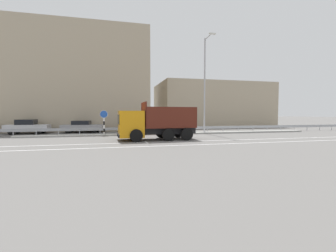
{
  "coord_description": "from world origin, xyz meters",
  "views": [
    {
      "loc": [
        -6.66,
        -22.41,
        2.24
      ],
      "look_at": [
        -1.56,
        -0.79,
        1.05
      ],
      "focal_mm": 24.0,
      "sensor_mm": 36.0,
      "label": 1
    }
  ],
  "objects": [
    {
      "name": "median_guardrail",
      "position": [
        0.0,
        2.71,
        0.57
      ],
      "size": [
        58.46,
        0.09,
        0.78
      ],
      "color": "#9EA0A5",
      "rests_on": "ground_plane"
    },
    {
      "name": "parked_car_1",
      "position": [
        -16.26,
        5.72,
        0.81
      ],
      "size": [
        4.39,
        2.08,
        1.64
      ],
      "rotation": [
        0.0,
        0.0,
        -1.56
      ],
      "color": "silver",
      "rests_on": "ground_plane"
    },
    {
      "name": "lane_strip_0",
      "position": [
        -3.06,
        -4.93,
        0.0
      ],
      "size": [
        58.46,
        0.16,
        0.01
      ],
      "primitive_type": "cube",
      "color": "silver",
      "rests_on": "ground_plane"
    },
    {
      "name": "median_island",
      "position": [
        0.0,
        1.55,
        0.09
      ],
      "size": [
        32.15,
        1.1,
        0.18
      ],
      "primitive_type": "cube",
      "color": "gray",
      "rests_on": "ground_plane"
    },
    {
      "name": "parked_car_2",
      "position": [
        -10.49,
        6.18,
        0.73
      ],
      "size": [
        4.87,
        2.27,
        1.44
      ],
      "rotation": [
        0.0,
        0.0,
        -1.65
      ],
      "color": "#A3A3A8",
      "rests_on": "ground_plane"
    },
    {
      "name": "lane_strip_1",
      "position": [
        -3.06,
        -7.07,
        0.0
      ],
      "size": [
        58.46,
        0.16,
        0.01
      ],
      "primitive_type": "cube",
      "color": "silver",
      "rests_on": "ground_plane"
    },
    {
      "name": "background_building_0",
      "position": [
        -11.27,
        12.89,
        6.95
      ],
      "size": [
        18.39,
        11.57,
        13.9
      ],
      "primitive_type": "cube",
      "color": "tan",
      "rests_on": "ground_plane"
    },
    {
      "name": "parked_car_3",
      "position": [
        -3.83,
        6.34,
        0.73
      ],
      "size": [
        4.39,
        1.92,
        1.45
      ],
      "rotation": [
        0.0,
        0.0,
        -1.61
      ],
      "color": "#A3A3A8",
      "rests_on": "ground_plane"
    },
    {
      "name": "dump_truck",
      "position": [
        -3.97,
        -3.17,
        1.27
      ],
      "size": [
        6.81,
        3.01,
        3.25
      ],
      "rotation": [
        0.0,
        0.0,
        1.61
      ],
      "color": "orange",
      "rests_on": "ground_plane"
    },
    {
      "name": "street_lamp_1",
      "position": [
        3.22,
        1.32,
        5.86
      ],
      "size": [
        0.71,
        2.36,
        10.7
      ],
      "color": "#ADADB2",
      "rests_on": "ground_plane"
    },
    {
      "name": "median_road_sign",
      "position": [
        -7.78,
        1.55,
        1.4
      ],
      "size": [
        0.79,
        0.16,
        2.62
      ],
      "color": "white",
      "rests_on": "ground_plane"
    },
    {
      "name": "ground_plane",
      "position": [
        0.0,
        0.0,
        0.0
      ],
      "size": [
        320.0,
        320.0,
        0.0
      ],
      "primitive_type": "plane",
      "color": "#605E5B"
    },
    {
      "name": "background_building_1",
      "position": [
        10.62,
        16.29,
        3.82
      ],
      "size": [
        19.28,
        11.92,
        7.63
      ],
      "primitive_type": "cube",
      "color": "tan",
      "rests_on": "ground_plane"
    }
  ]
}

